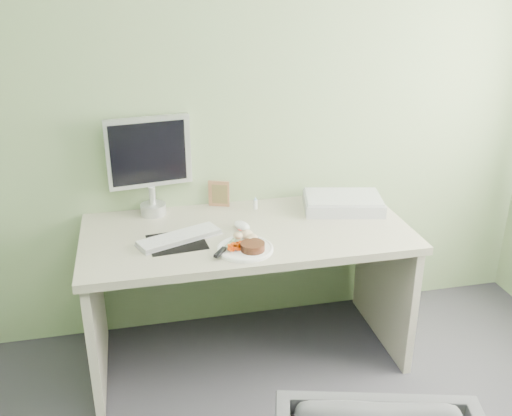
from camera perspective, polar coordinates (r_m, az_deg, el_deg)
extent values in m
plane|color=gray|center=(2.96, -2.49, 11.82)|extent=(3.50, 0.00, 3.50)
cube|color=#BDB69F|center=(2.81, -0.91, -2.56)|extent=(1.60, 0.75, 0.04)
cube|color=beige|center=(2.95, -15.72, -10.26)|extent=(0.04, 0.70, 0.69)
cube|color=beige|center=(3.20, 12.68, -7.14)|extent=(0.04, 0.70, 0.69)
cylinder|color=white|center=(2.60, -1.09, -4.11)|extent=(0.26, 0.26, 0.01)
cylinder|color=black|center=(2.57, -0.34, -3.87)|extent=(0.14, 0.14, 0.04)
ellipsoid|color=tan|center=(2.63, -0.82, -2.89)|extent=(0.12, 0.10, 0.06)
cube|color=#D93904|center=(2.57, -2.08, -3.74)|extent=(0.07, 0.06, 0.04)
cube|color=silver|center=(2.63, -2.44, -3.41)|extent=(0.10, 0.12, 0.01)
cube|color=black|center=(2.53, -3.62, -4.44)|extent=(0.07, 0.08, 0.02)
cube|color=black|center=(2.70, -7.94, -3.38)|extent=(0.28, 0.25, 0.00)
cube|color=white|center=(2.72, -7.67, -2.88)|extent=(0.41, 0.26, 0.02)
ellipsoid|color=white|center=(2.80, -1.41, -1.78)|extent=(0.10, 0.12, 0.04)
cube|color=#A76C4E|center=(3.06, -3.73, 1.44)|extent=(0.11, 0.05, 0.14)
cylinder|color=white|center=(3.03, -0.06, 0.36)|extent=(0.02, 0.02, 0.05)
cone|color=#8AB9DD|center=(3.02, -0.06, 0.97)|extent=(0.02, 0.02, 0.02)
cube|color=#B1B4B8|center=(3.06, 8.67, 0.45)|extent=(0.46, 0.35, 0.06)
cylinder|color=silver|center=(3.01, -10.23, -0.11)|extent=(0.13, 0.13, 0.06)
cylinder|color=silver|center=(2.98, -10.33, 1.23)|extent=(0.03, 0.03, 0.09)
cube|color=silver|center=(2.93, -10.66, 5.52)|extent=(0.43, 0.10, 0.36)
cube|color=black|center=(2.91, -10.64, 5.40)|extent=(0.38, 0.06, 0.31)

